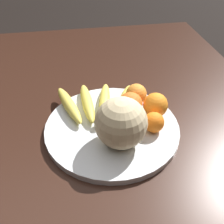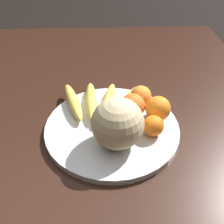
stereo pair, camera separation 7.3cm
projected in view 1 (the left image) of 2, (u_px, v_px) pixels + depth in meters
kitchen_table at (106, 135)px, 0.88m from camera, size 1.46×1.12×0.74m
fruit_bowl at (112, 127)px, 0.77m from camera, size 0.39×0.39×0.02m
melon at (121, 123)px, 0.67m from camera, size 0.14×0.14×0.14m
banana_bunch at (95, 103)px, 0.81m from camera, size 0.21×0.27×0.04m
orange_front_left at (136, 94)px, 0.82m from camera, size 0.07×0.07×0.07m
orange_front_right at (154, 122)px, 0.73m from camera, size 0.06×0.06×0.06m
orange_mid_center at (130, 104)px, 0.78m from camera, size 0.07×0.07×0.07m
orange_back_left at (155, 105)px, 0.78m from camera, size 0.07×0.07×0.07m
produce_tag at (119, 118)px, 0.78m from camera, size 0.07×0.05×0.00m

